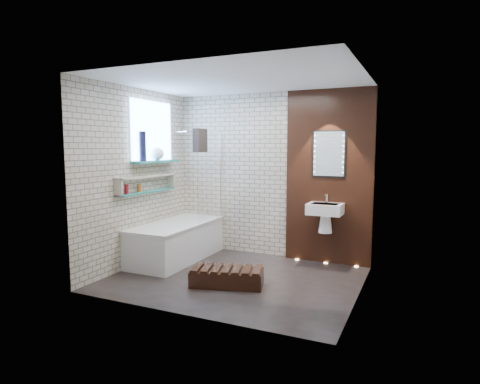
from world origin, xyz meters
The scene contains 15 objects.
ground centered at (0.00, 0.00, 0.00)m, with size 3.20×3.20×0.00m, color black.
room_shell centered at (0.00, 0.00, 1.30)m, with size 3.24×3.20×2.60m.
walnut_panel centered at (0.95, 1.27, 1.30)m, with size 1.30×0.06×2.60m, color black.
clerestory_window centered at (-1.57, 0.35, 1.90)m, with size 0.18×1.00×0.94m.
display_niche centered at (-1.53, 0.15, 1.20)m, with size 0.14×1.30×0.26m.
bathtub centered at (-1.22, 0.45, 0.29)m, with size 0.79×1.74×0.70m.
bath_screen centered at (-0.87, 0.89, 1.28)m, with size 0.01×0.78×1.40m, color white.
towel centered at (-0.87, 0.60, 1.85)m, with size 0.10×0.27×0.35m, color black.
shower_head centered at (-1.30, 0.95, 2.00)m, with size 0.18×0.18×0.02m, color silver.
washbasin centered at (0.95, 1.07, 0.79)m, with size 0.50×0.36×0.58m.
led_mirror centered at (0.95, 1.23, 1.65)m, with size 0.50×0.02×0.70m.
walnut_step centered at (0.02, -0.30, 0.10)m, with size 0.91×0.40×0.20m, color black.
niche_bottles centered at (-1.53, -0.19, 1.16)m, with size 0.06×0.33×0.13m.
sill_vases centered at (-1.50, 0.25, 1.69)m, with size 0.20×0.50×0.43m.
floor_uplights centered at (0.95, 1.20, 0.01)m, with size 0.96×0.06×0.01m.
Camera 1 is at (2.24, -4.77, 1.76)m, focal length 30.31 mm.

